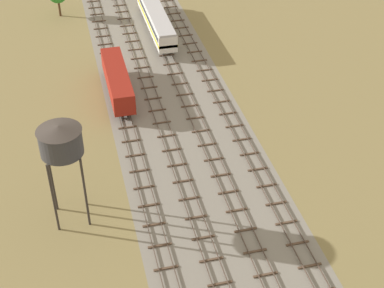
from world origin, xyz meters
TOP-DOWN VIEW (x-y plane):
  - ground_plane at (0.00, 56.00)m, footprint 480.00×480.00m
  - ballast_bed at (0.00, 56.00)m, footprint 17.36×176.00m
  - track_far_left at (-6.68, 57.00)m, footprint 2.40×126.00m
  - track_left at (-2.23, 57.00)m, footprint 2.40×126.00m
  - track_centre_left at (2.23, 57.00)m, footprint 2.40×126.00m
  - track_centre at (6.68, 57.00)m, footprint 2.40×126.00m
  - freight_boxcar_far_left_near at (-6.67, 63.62)m, footprint 2.87×14.00m
  - diesel_railcar_centre_left_mid at (2.23, 82.04)m, footprint 2.96×20.50m
  - water_tower at (-14.66, 40.79)m, footprint 4.36×4.36m

SIDE VIEW (x-z plane):
  - ground_plane at x=0.00m, z-range 0.00..0.00m
  - ballast_bed at x=0.00m, z-range 0.00..0.01m
  - track_far_left at x=-6.68m, z-range -0.01..0.28m
  - track_left at x=-2.23m, z-range -0.01..0.28m
  - track_centre_left at x=2.23m, z-range -0.01..0.28m
  - track_centre at x=6.68m, z-range -0.01..0.28m
  - freight_boxcar_far_left_near at x=-6.67m, z-range 0.65..4.25m
  - diesel_railcar_centre_left_mid at x=2.23m, z-range 0.70..4.50m
  - water_tower at x=-14.66m, z-range 4.04..15.61m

